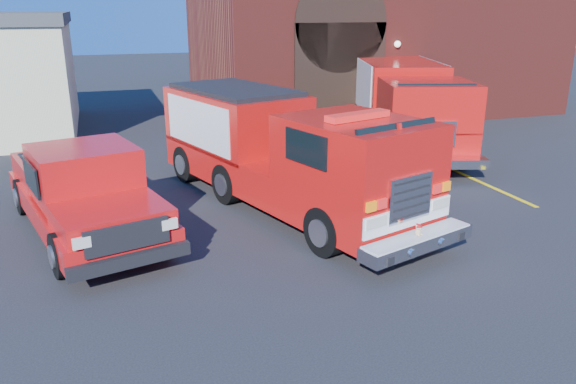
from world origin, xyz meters
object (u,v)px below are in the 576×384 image
object	(u,v)px
pickup_truck	(84,191)
secondary_truck	(404,102)
fire_station	(367,13)
fire_engine	(281,150)

from	to	relation	value
pickup_truck	secondary_truck	distance (m)	11.30
fire_station	pickup_truck	size ratio (longest dim) A/B	2.46
secondary_truck	fire_engine	bearing A→B (deg)	-142.50
fire_engine	pickup_truck	bearing A→B (deg)	-176.08
fire_engine	pickup_truck	size ratio (longest dim) A/B	1.43
fire_engine	fire_station	bearing A→B (deg)	56.39
fire_station	fire_engine	xyz separation A→B (m)	(-8.20, -12.34, -2.90)
pickup_truck	secondary_truck	size ratio (longest dim) A/B	0.70
fire_engine	pickup_truck	distance (m)	4.44
fire_station	secondary_truck	distance (m)	8.67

